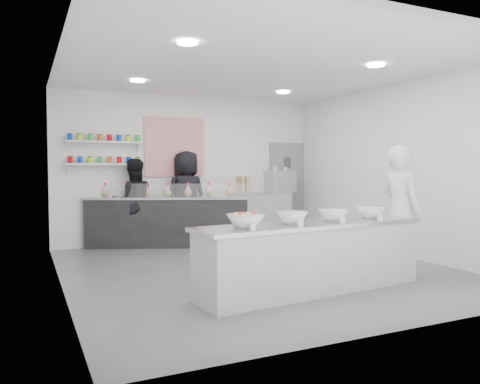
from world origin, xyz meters
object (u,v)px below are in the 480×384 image
at_px(back_bar, 168,222).
at_px(woman_prep, 401,211).
at_px(prep_counter, 313,257).
at_px(staff_left, 133,203).
at_px(espresso_ledge, 261,215).
at_px(staff_right, 186,197).
at_px(espresso_machine, 280,182).

bearing_deg(back_bar, woman_prep, -35.43).
height_order(back_bar, woman_prep, woman_prep).
xyz_separation_m(prep_counter, staff_left, (-1.31, 4.21, 0.43)).
xyz_separation_m(espresso_ledge, staff_right, (-1.73, -0.01, 0.44)).
xyz_separation_m(back_bar, espresso_ledge, (2.19, 0.26, 0.01)).
bearing_deg(staff_right, staff_left, -10.86).
relative_size(back_bar, woman_prep, 1.70).
xyz_separation_m(espresso_ledge, woman_prep, (0.12, -4.03, 0.42)).
distance_m(prep_counter, back_bar, 4.02).
xyz_separation_m(espresso_ledge, espresso_machine, (0.47, 0.00, 0.72)).
xyz_separation_m(back_bar, staff_right, (0.46, 0.25, 0.45)).
bearing_deg(staff_left, back_bar, 163.21).
bearing_deg(staff_right, woman_prep, 103.78).
distance_m(prep_counter, espresso_machine, 4.72).
relative_size(prep_counter, back_bar, 1.00).
height_order(espresso_machine, woman_prep, woman_prep).
relative_size(espresso_ledge, staff_left, 0.78).
relative_size(prep_counter, espresso_ledge, 2.34).
relative_size(back_bar, espresso_machine, 5.21).
xyz_separation_m(back_bar, espresso_machine, (2.66, 0.26, 0.74)).
height_order(prep_counter, staff_right, staff_right).
bearing_deg(prep_counter, espresso_ledge, 64.96).
xyz_separation_m(prep_counter, espresso_machine, (1.96, 4.22, 0.80)).
xyz_separation_m(prep_counter, espresso_ledge, (1.48, 4.22, 0.07)).
distance_m(back_bar, staff_left, 0.75).
bearing_deg(woman_prep, espresso_ledge, 1.47).
relative_size(prep_counter, espresso_machine, 5.20).
bearing_deg(woman_prep, staff_left, 35.72).
bearing_deg(prep_counter, staff_left, 101.62).
height_order(espresso_ledge, staff_left, staff_left).
bearing_deg(espresso_machine, staff_right, -179.68).
distance_m(woman_prep, staff_left, 4.96).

